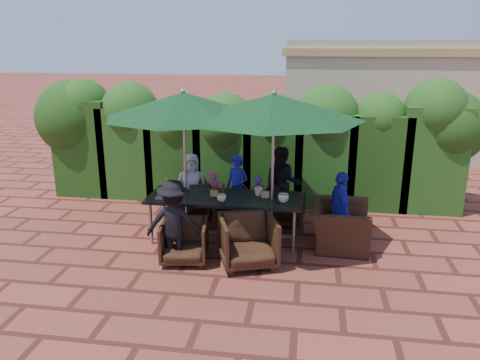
# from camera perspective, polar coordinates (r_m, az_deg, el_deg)

# --- Properties ---
(ground) EXTENTS (80.00, 80.00, 0.00)m
(ground) POSITION_cam_1_polar(r_m,az_deg,el_deg) (7.67, -1.07, -7.78)
(ground) COLOR brown
(ground) RESTS_ON ground
(dining_table) EXTENTS (2.48, 0.90, 0.75)m
(dining_table) POSITION_cam_1_polar(r_m,az_deg,el_deg) (7.59, -1.90, -2.55)
(dining_table) COLOR black
(dining_table) RESTS_ON ground
(umbrella_left) EXTENTS (2.49, 2.49, 2.46)m
(umbrella_left) POSITION_cam_1_polar(r_m,az_deg,el_deg) (7.38, -6.95, 9.06)
(umbrella_left) COLOR gray
(umbrella_left) RESTS_ON ground
(umbrella_right) EXTENTS (2.74, 2.74, 2.46)m
(umbrella_right) POSITION_cam_1_polar(r_m,az_deg,el_deg) (7.12, 4.14, 8.88)
(umbrella_right) COLOR gray
(umbrella_right) RESTS_ON ground
(chair_far_left) EXTENTS (0.95, 0.92, 0.77)m
(chair_far_left) POSITION_cam_1_polar(r_m,az_deg,el_deg) (8.73, -6.46, -2.09)
(chair_far_left) COLOR black
(chair_far_left) RESTS_ON ground
(chair_far_mid) EXTENTS (0.88, 0.86, 0.70)m
(chair_far_mid) POSITION_cam_1_polar(r_m,az_deg,el_deg) (8.50, -1.36, -2.77)
(chair_far_mid) COLOR black
(chair_far_mid) RESTS_ON ground
(chair_far_right) EXTENTS (0.75, 0.71, 0.71)m
(chair_far_right) POSITION_cam_1_polar(r_m,az_deg,el_deg) (8.42, 5.38, -2.97)
(chair_far_right) COLOR black
(chair_far_right) RESTS_ON ground
(chair_near_left) EXTENTS (0.75, 0.71, 0.69)m
(chair_near_left) POSITION_cam_1_polar(r_m,az_deg,el_deg) (7.02, -6.81, -7.22)
(chair_near_left) COLOR black
(chair_near_left) RESTS_ON ground
(chair_near_right) EXTENTS (0.99, 0.96, 0.81)m
(chair_near_right) POSITION_cam_1_polar(r_m,az_deg,el_deg) (6.84, 0.98, -7.17)
(chair_near_right) COLOR black
(chair_near_right) RESTS_ON ground
(chair_end_right) EXTENTS (0.73, 1.08, 0.91)m
(chair_end_right) POSITION_cam_1_polar(r_m,az_deg,el_deg) (7.61, 12.06, -4.63)
(chair_end_right) COLOR black
(chair_end_right) RESTS_ON ground
(adult_far_left) EXTENTS (0.68, 0.51, 1.22)m
(adult_far_left) POSITION_cam_1_polar(r_m,az_deg,el_deg) (8.62, -5.96, -0.75)
(adult_far_left) COLOR silver
(adult_far_left) RESTS_ON ground
(adult_far_mid) EXTENTS (0.52, 0.47, 1.18)m
(adult_far_mid) POSITION_cam_1_polar(r_m,az_deg,el_deg) (8.56, -0.35, -0.91)
(adult_far_mid) COLOR #2121B4
(adult_far_mid) RESTS_ON ground
(adult_far_right) EXTENTS (0.68, 0.43, 1.39)m
(adult_far_right) POSITION_cam_1_polar(r_m,az_deg,el_deg) (8.41, 5.19, -0.58)
(adult_far_right) COLOR black
(adult_far_right) RESTS_ON ground
(adult_near_left) EXTENTS (0.85, 0.47, 1.27)m
(adult_near_left) POSITION_cam_1_polar(r_m,az_deg,el_deg) (6.87, -8.05, -5.14)
(adult_near_left) COLOR black
(adult_near_left) RESTS_ON ground
(adult_end_right) EXTENTS (0.55, 0.79, 1.22)m
(adult_end_right) POSITION_cam_1_polar(r_m,az_deg,el_deg) (7.59, 12.11, -3.47)
(adult_end_right) COLOR #2121B4
(adult_end_right) RESTS_ON ground
(child_left) EXTENTS (0.37, 0.32, 0.89)m
(child_left) POSITION_cam_1_polar(r_m,az_deg,el_deg) (8.63, -3.25, -1.81)
(child_left) COLOR #E95282
(child_left) RESTS_ON ground
(child_right) EXTENTS (0.32, 0.27, 0.82)m
(child_right) POSITION_cam_1_polar(r_m,az_deg,el_deg) (8.53, 2.24, -2.25)
(child_right) COLOR #8752B1
(child_right) RESTS_ON ground
(pedestrian_a) EXTENTS (1.60, 1.00, 1.62)m
(pedestrian_a) POSITION_cam_1_polar(r_m,az_deg,el_deg) (11.25, 10.32, 4.19)
(pedestrian_a) COLOR #227D36
(pedestrian_a) RESTS_ON ground
(pedestrian_b) EXTENTS (0.89, 0.58, 1.77)m
(pedestrian_b) POSITION_cam_1_polar(r_m,az_deg,el_deg) (11.48, 16.60, 4.42)
(pedestrian_b) COLOR #E95282
(pedestrian_b) RESTS_ON ground
(pedestrian_c) EXTENTS (1.19, 0.67, 1.77)m
(pedestrian_c) POSITION_cam_1_polar(r_m,az_deg,el_deg) (11.69, 18.71, 4.43)
(pedestrian_c) COLOR #9B9BA3
(pedestrian_c) RESTS_ON ground
(cup_a) EXTENTS (0.16, 0.16, 0.13)m
(cup_a) POSITION_cam_1_polar(r_m,az_deg,el_deg) (7.69, -9.47, -1.43)
(cup_a) COLOR beige
(cup_a) RESTS_ON dining_table
(cup_b) EXTENTS (0.14, 0.14, 0.13)m
(cup_b) POSITION_cam_1_polar(r_m,az_deg,el_deg) (7.76, -6.65, -1.16)
(cup_b) COLOR beige
(cup_b) RESTS_ON dining_table
(cup_c) EXTENTS (0.15, 0.15, 0.12)m
(cup_c) POSITION_cam_1_polar(r_m,az_deg,el_deg) (7.32, -2.26, -2.19)
(cup_c) COLOR beige
(cup_c) RESTS_ON dining_table
(cup_d) EXTENTS (0.14, 0.14, 0.13)m
(cup_d) POSITION_cam_1_polar(r_m,az_deg,el_deg) (7.60, 2.27, -1.40)
(cup_d) COLOR beige
(cup_d) RESTS_ON dining_table
(cup_e) EXTENTS (0.17, 0.17, 0.13)m
(cup_e) POSITION_cam_1_polar(r_m,az_deg,el_deg) (7.31, 5.30, -2.20)
(cup_e) COLOR beige
(cup_e) RESTS_ON dining_table
(ketchup_bottle) EXTENTS (0.04, 0.04, 0.17)m
(ketchup_bottle) POSITION_cam_1_polar(r_m,az_deg,el_deg) (7.57, -2.97, -1.34)
(ketchup_bottle) COLOR #B20C0A
(ketchup_bottle) RESTS_ON dining_table
(sauce_bottle) EXTENTS (0.04, 0.04, 0.17)m
(sauce_bottle) POSITION_cam_1_polar(r_m,az_deg,el_deg) (7.67, -2.05, -1.09)
(sauce_bottle) COLOR #4C230C
(sauce_bottle) RESTS_ON dining_table
(serving_tray) EXTENTS (0.35, 0.25, 0.02)m
(serving_tray) POSITION_cam_1_polar(r_m,az_deg,el_deg) (7.60, -8.82, -2.05)
(serving_tray) COLOR olive
(serving_tray) RESTS_ON dining_table
(number_block_left) EXTENTS (0.12, 0.06, 0.10)m
(number_block_left) POSITION_cam_1_polar(r_m,az_deg,el_deg) (7.58, -3.16, -1.61)
(number_block_left) COLOR tan
(number_block_left) RESTS_ON dining_table
(number_block_right) EXTENTS (0.12, 0.06, 0.10)m
(number_block_right) POSITION_cam_1_polar(r_m,az_deg,el_deg) (7.51, 3.11, -1.77)
(number_block_right) COLOR tan
(number_block_right) RESTS_ON dining_table
(hedge_wall) EXTENTS (9.10, 1.60, 2.52)m
(hedge_wall) POSITION_cam_1_polar(r_m,az_deg,el_deg) (9.48, 0.51, 5.44)
(hedge_wall) COLOR #193D10
(hedge_wall) RESTS_ON ground
(building) EXTENTS (6.20, 3.08, 3.20)m
(building) POSITION_cam_1_polar(r_m,az_deg,el_deg) (14.16, 18.23, 9.41)
(building) COLOR #C0B38F
(building) RESTS_ON ground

